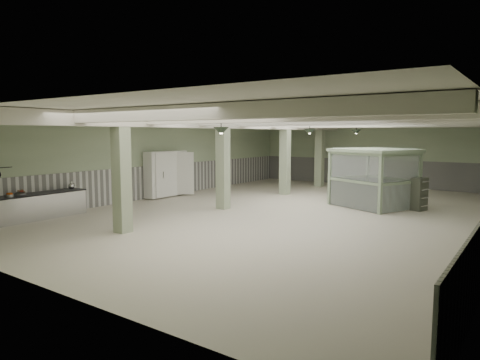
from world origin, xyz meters
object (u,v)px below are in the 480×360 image
Objects in this scene: prep_counter at (20,209)px; filing_cabinet at (419,194)px; walkin_cooler at (166,175)px; guard_booth at (374,167)px.

prep_counter is 14.55m from filing_cabinet.
filing_cabinet is (10.51, 10.07, 0.18)m from prep_counter.
walkin_cooler is 0.62× the size of guard_booth.
guard_booth reaches higher than filing_cabinet.
prep_counter is at bearing -117.25° from filing_cabinet.
guard_booth is at bearing 18.23° from walkin_cooler.
prep_counter is 7.03m from walkin_cooler.
filing_cabinet is (1.75, 0.15, -0.99)m from guard_booth.
walkin_cooler is at bearing -144.90° from filing_cabinet.
guard_booth is (8.84, 2.91, 0.58)m from walkin_cooler.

